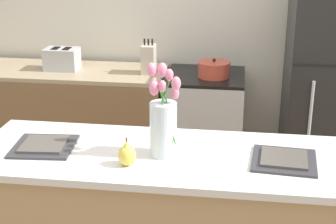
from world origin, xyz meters
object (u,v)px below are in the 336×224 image
plate_setting_left (44,146)px  cooking_pot (214,69)px  toaster (62,59)px  flower_vase (163,121)px  knife_block (149,59)px  stove_range (204,129)px  refrigerator (333,82)px  pear_figurine (127,154)px  plate_setting_right (284,160)px

plate_setting_left → cooking_pot: bearing=64.6°
toaster → flower_vase: bearing=-56.8°
toaster → knife_block: 0.70m
plate_setting_left → toaster: size_ratio=1.12×
stove_range → flower_vase: flower_vase is taller
refrigerator → plate_setting_left: (-1.63, -1.61, 0.09)m
cooking_pot → knife_block: 0.51m
stove_range → plate_setting_left: (-0.68, -1.61, 0.51)m
refrigerator → flower_vase: size_ratio=4.05×
pear_figurine → cooking_pot: pear_figurine is taller
cooking_pot → toaster: bearing=177.9°
flower_vase → plate_setting_right: (0.56, 0.00, -0.16)m
toaster → knife_block: size_ratio=1.04×
plate_setting_left → pear_figurine: bearing=-17.0°
refrigerator → toaster: 2.09m
refrigerator → flower_vase: bearing=-122.7°
refrigerator → plate_setting_right: refrigerator is taller
toaster → cooking_pot: bearing=-2.1°
stove_range → plate_setting_left: 1.82m
pear_figurine → knife_block: size_ratio=0.50×
stove_range → refrigerator: 1.04m
stove_range → refrigerator: refrigerator is taller
plate_setting_right → stove_range: bearing=106.5°
toaster → stove_range: bearing=0.3°
stove_range → flower_vase: 1.75m
stove_range → toaster: (-1.14, -0.01, 0.54)m
pear_figurine → plate_setting_right: size_ratio=0.43×
pear_figurine → plate_setting_right: pear_figurine is taller
flower_vase → refrigerator: bearing=57.3°
toaster → knife_block: bearing=-1.1°
refrigerator → flower_vase: 1.93m
stove_range → knife_block: (-0.44, -0.02, 0.56)m
knife_block → stove_range: bearing=2.5°
stove_range → toaster: size_ratio=3.21×
refrigerator → pear_figurine: bearing=-124.0°
flower_vase → knife_block: size_ratio=1.60×
flower_vase → knife_block: bearing=102.5°
refrigerator → toaster: (-2.09, -0.01, 0.11)m
pear_figurine → cooking_pot: size_ratio=0.55×
pear_figurine → flower_vase: bearing=43.0°
refrigerator → toaster: size_ratio=6.26×
flower_vase → plate_setting_left: (-0.59, 0.00, -0.16)m
plate_setting_left → knife_block: (0.24, 1.59, 0.05)m
flower_vase → plate_setting_right: 0.58m
stove_range → pear_figurine: bearing=-97.5°
toaster → plate_setting_right: bearing=-44.9°
toaster → knife_block: (0.70, -0.01, 0.03)m
pear_figurine → toaster: pear_figurine is taller
cooking_pot → stove_range: bearing=142.2°
plate_setting_right → cooking_pot: cooking_pot is taller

